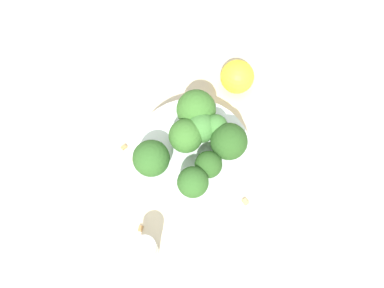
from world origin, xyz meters
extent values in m
plane|color=beige|center=(0.00, 0.00, 0.00)|extent=(3.00, 3.00, 0.00)
cylinder|color=silver|center=(0.00, 0.00, 0.03)|extent=(0.18, 0.18, 0.05)
cylinder|color=#8EB770|center=(-0.04, 0.00, 0.06)|extent=(0.03, 0.03, 0.02)
sphere|color=#28511E|center=(-0.04, 0.00, 0.08)|extent=(0.04, 0.04, 0.04)
cylinder|color=#7A9E5B|center=(0.01, 0.00, 0.07)|extent=(0.02, 0.02, 0.02)
sphere|color=#386B28|center=(0.01, 0.00, 0.09)|extent=(0.05, 0.05, 0.05)
cylinder|color=#84AD66|center=(0.02, 0.06, 0.07)|extent=(0.02, 0.02, 0.02)
sphere|color=#2D5B23|center=(0.02, 0.06, 0.09)|extent=(0.05, 0.05, 0.05)
cylinder|color=#84AD66|center=(-0.03, -0.04, 0.07)|extent=(0.03, 0.03, 0.02)
sphere|color=#28511E|center=(-0.03, -0.04, 0.09)|extent=(0.05, 0.05, 0.05)
cylinder|color=#7A9E5B|center=(0.00, -0.04, 0.07)|extent=(0.02, 0.02, 0.03)
sphere|color=#3D7533|center=(0.00, -0.04, 0.09)|extent=(0.03, 0.03, 0.03)
cylinder|color=#7A9E5B|center=(-0.04, 0.03, 0.07)|extent=(0.02, 0.02, 0.03)
sphere|color=#2D5B23|center=(-0.04, 0.03, 0.09)|extent=(0.04, 0.04, 0.04)
cylinder|color=#84AD66|center=(0.01, -0.03, 0.07)|extent=(0.02, 0.02, 0.02)
sphere|color=#3D7533|center=(0.01, -0.03, 0.09)|extent=(0.04, 0.04, 0.04)
cylinder|color=#8EB770|center=(0.04, -0.04, 0.06)|extent=(0.02, 0.02, 0.02)
sphere|color=#386B28|center=(0.04, -0.04, 0.08)|extent=(0.06, 0.06, 0.06)
cylinder|color=silver|center=(-0.07, 0.13, 0.02)|extent=(0.03, 0.03, 0.05)
cylinder|color=#B7B7BC|center=(-0.07, 0.13, 0.05)|extent=(0.03, 0.03, 0.01)
sphere|color=yellow|center=(0.07, -0.15, 0.03)|extent=(0.06, 0.06, 0.06)
cube|color=olive|center=(-0.03, 0.12, 0.00)|extent=(0.01, 0.01, 0.01)
cube|color=#AD7F4C|center=(0.09, 0.07, 0.00)|extent=(0.01, 0.01, 0.01)
cube|color=tan|center=(-0.10, -0.03, 0.00)|extent=(0.01, 0.01, 0.01)
camera|label=1|loc=(-0.15, 0.12, 0.57)|focal=35.00mm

